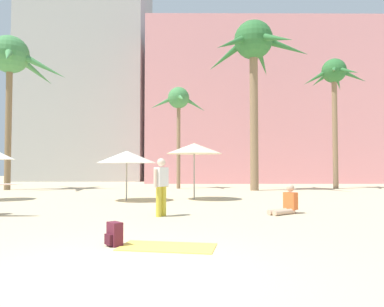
# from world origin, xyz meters

# --- Properties ---
(ground) EXTENTS (120.00, 120.00, 0.00)m
(ground) POSITION_xyz_m (0.00, 0.00, 0.00)
(ground) COLOR #C6B28C
(hotel_pink) EXTENTS (22.69, 11.85, 15.28)m
(hotel_pink) POSITION_xyz_m (8.19, 33.07, 7.64)
(hotel_pink) COLOR pink
(hotel_pink) RESTS_ON ground
(hotel_tower_gray) EXTENTS (13.45, 11.65, 26.67)m
(hotel_tower_gray) POSITION_xyz_m (-10.99, 38.16, 13.34)
(hotel_tower_gray) COLOR #A8A8A3
(hotel_tower_gray) RESTS_ON ground
(palm_tree_far_left) EXTENTS (4.42, 4.42, 8.91)m
(palm_tree_far_left) POSITION_xyz_m (10.79, 19.78, 7.44)
(palm_tree_far_left) COLOR #896B4C
(palm_tree_far_left) RESTS_ON ground
(palm_tree_left) EXTENTS (3.93, 4.11, 6.96)m
(palm_tree_left) POSITION_xyz_m (0.10, 19.94, 5.88)
(palm_tree_left) COLOR #896B4C
(palm_tree_left) RESTS_ON ground
(palm_tree_center) EXTENTS (7.43, 7.20, 9.96)m
(palm_tree_center) POSITION_xyz_m (-10.81, 18.41, 8.29)
(palm_tree_center) COLOR brown
(palm_tree_center) RESTS_ON ground
(palm_tree_right) EXTENTS (6.46, 6.24, 10.72)m
(palm_tree_right) POSITION_xyz_m (4.92, 17.73, 8.81)
(palm_tree_right) COLOR #896B4C
(palm_tree_right) RESTS_ON ground
(cafe_umbrella_0) EXTENTS (2.47, 2.47, 2.49)m
(cafe_umbrella_0) POSITION_xyz_m (1.06, 11.19, 2.26)
(cafe_umbrella_0) COLOR gray
(cafe_umbrella_0) RESTS_ON ground
(cafe_umbrella_2) EXTENTS (2.53, 2.53, 2.13)m
(cafe_umbrella_2) POSITION_xyz_m (-1.82, 10.63, 1.86)
(cafe_umbrella_2) COLOR gray
(cafe_umbrella_2) RESTS_ON ground
(beach_towel) EXTENTS (1.78, 1.12, 0.01)m
(beach_towel) POSITION_xyz_m (0.48, 1.52, 0.01)
(beach_towel) COLOR #F4CC4C
(beach_towel) RESTS_ON ground
(backpack) EXTENTS (0.35, 0.35, 0.42)m
(backpack) POSITION_xyz_m (-0.47, 1.64, 0.20)
(backpack) COLOR #591C2B
(backpack) RESTS_ON ground
(person_mid_center) EXTENTS (1.03, 0.91, 0.90)m
(person_mid_center) POSITION_xyz_m (3.81, 6.17, 0.30)
(person_mid_center) COLOR #D1A889
(person_mid_center) RESTS_ON ground
(person_near_left) EXTENTS (0.44, 0.54, 1.67)m
(person_near_left) POSITION_xyz_m (0.05, 5.60, 0.91)
(person_near_left) COLOR gold
(person_near_left) RESTS_ON ground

